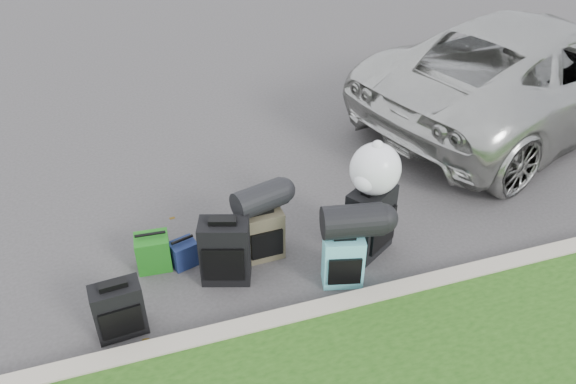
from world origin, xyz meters
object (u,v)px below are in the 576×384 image
object	(u,v)px
suitcase_small_black	(119,310)
suitcase_olive	(263,234)
suitcase_large_black_right	(370,221)
tote_green	(153,252)
tote_navy	(184,253)
suitcase_large_black_left	(225,251)
suitcase_teal	(343,261)
suv	(534,70)

from	to	relation	value
suitcase_small_black	suitcase_olive	bearing A→B (deg)	17.43
suitcase_large_black_right	tote_green	world-z (taller)	suitcase_large_black_right
suitcase_large_black_right	tote_green	size ratio (longest dim) A/B	2.02
suitcase_olive	tote_navy	distance (m)	0.79
suitcase_small_black	suitcase_large_black_right	world-z (taller)	suitcase_large_black_right
suitcase_small_black	suitcase_large_black_left	distance (m)	1.07
suitcase_small_black	tote_green	xyz separation A→B (m)	(0.36, 0.75, -0.08)
suitcase_teal	tote_navy	size ratio (longest dim) A/B	1.99
tote_green	tote_navy	world-z (taller)	tote_green
suv	tote_navy	world-z (taller)	suv
tote_navy	tote_green	bearing A→B (deg)	152.36
suv	tote_navy	size ratio (longest dim) A/B	20.04
suitcase_large_black_left	suitcase_teal	size ratio (longest dim) A/B	1.24
suitcase_olive	suv	bearing A→B (deg)	19.52
tote_green	suv	bearing A→B (deg)	20.11
suitcase_small_black	suitcase_teal	distance (m)	2.01
suitcase_teal	tote_green	xyz separation A→B (m)	(-1.65, 0.77, -0.08)
suv	tote_green	world-z (taller)	suv
tote_green	tote_navy	size ratio (longest dim) A/B	1.37
suitcase_olive	tote_navy	world-z (taller)	suitcase_olive
tote_navy	suv	bearing A→B (deg)	0.72
suitcase_large_black_right	tote_green	bearing A→B (deg)	137.00
tote_green	suitcase_olive	bearing A→B (deg)	-5.24
suitcase_large_black_left	tote_navy	distance (m)	0.51
suv	suitcase_large_black_left	world-z (taller)	suv
suitcase_small_black	suitcase_large_black_left	xyz separation A→B (m)	(1.00, 0.38, 0.07)
suv	suitcase_teal	size ratio (longest dim) A/B	10.07
suitcase_olive	suitcase_teal	world-z (taller)	suitcase_olive
suv	suitcase_large_black_right	world-z (taller)	suv
tote_green	suitcase_teal	bearing A→B (deg)	-21.11
tote_green	suitcase_large_black_right	bearing A→B (deg)	-7.41
suitcase_large_black_left	suitcase_large_black_right	distance (m)	1.45
suitcase_olive	tote_navy	xyz separation A→B (m)	(-0.77, 0.12, -0.13)
suitcase_teal	tote_green	distance (m)	1.82
suitcase_olive	suitcase_large_black_right	bearing A→B (deg)	-15.72
suitcase_small_black	suitcase_teal	xyz separation A→B (m)	(2.01, -0.02, 0.01)
suv	suitcase_small_black	world-z (taller)	suv
suitcase_small_black	suitcase_teal	world-z (taller)	suitcase_teal
suitcase_olive	suitcase_large_black_right	distance (m)	1.06
suv	suitcase_teal	world-z (taller)	suv
tote_green	tote_navy	xyz separation A→B (m)	(0.28, -0.05, -0.05)
suitcase_small_black	suitcase_large_black_right	xyz separation A→B (m)	(2.44, 0.34, 0.11)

